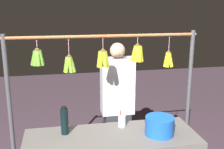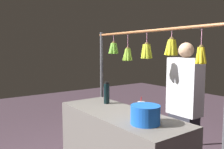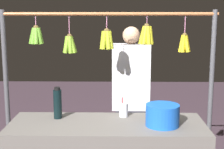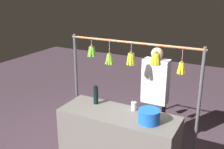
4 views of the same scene
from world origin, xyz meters
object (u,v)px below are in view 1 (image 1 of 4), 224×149
at_px(drink_cup, 122,121).
at_px(vendor_person, 117,110).
at_px(water_bottle, 64,121).
at_px(blue_bucket, 160,126).

bearing_deg(drink_cup, vendor_person, -97.77).
relative_size(water_bottle, blue_bucket, 1.02).
bearing_deg(drink_cup, water_bottle, 5.79).
height_order(blue_bucket, vendor_person, vendor_person).
bearing_deg(water_bottle, blue_bucket, 168.42).
distance_m(blue_bucket, drink_cup, 0.39).
distance_m(water_bottle, drink_cup, 0.57).
xyz_separation_m(water_bottle, drink_cup, (-0.56, -0.06, -0.07)).
xyz_separation_m(blue_bucket, drink_cup, (0.31, -0.24, -0.03)).
relative_size(blue_bucket, drink_cup, 1.59).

